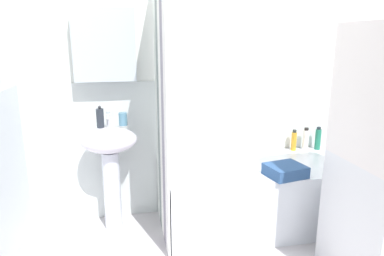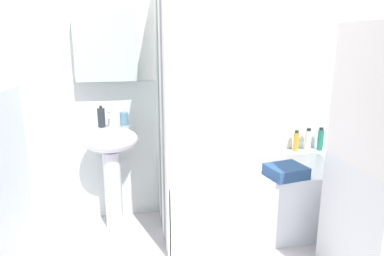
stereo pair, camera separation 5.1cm
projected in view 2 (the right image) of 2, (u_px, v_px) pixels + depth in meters
The scene contains 11 objects.
wall_back_tiled at pixel (203, 87), 3.04m from camera, with size 3.60×0.18×2.40m.
sink at pixel (111, 155), 2.81m from camera, with size 0.44×0.34×0.86m.
faucet at pixel (110, 118), 2.81m from camera, with size 0.03×0.12×0.12m.
soap_dispenser at pixel (101, 117), 2.76m from camera, with size 0.06×0.06×0.17m.
toothbrush_cup at pixel (124, 119), 2.83m from camera, with size 0.07×0.07×0.10m, color teal.
bathtub at pixel (259, 195), 2.93m from camera, with size 1.58×0.74×0.54m, color white.
shower_curtain at pixel (162, 114), 2.61m from camera, with size 0.01×0.74×2.00m.
conditioner_bottle at pixel (320, 140), 3.24m from camera, with size 0.05×0.05×0.22m.
body_wash_bottle at pixel (308, 140), 3.23m from camera, with size 0.05×0.05×0.21m.
lotion_bottle at pixel (296, 141), 3.22m from camera, with size 0.05×0.05×0.20m.
towel_folded at pixel (286, 171), 2.62m from camera, with size 0.27×0.23×0.09m, color #2D4F81.
Camera 2 is at (-0.68, -1.71, 1.54)m, focal length 32.69 mm.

